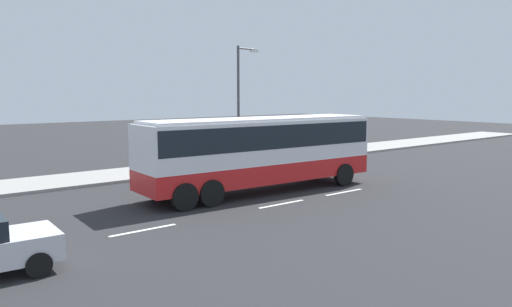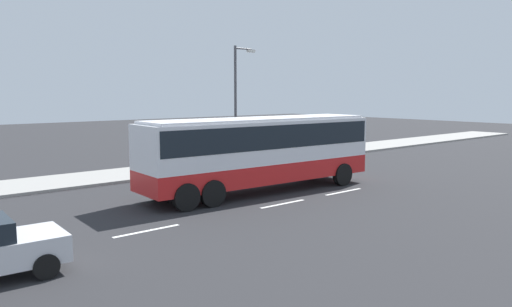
{
  "view_description": "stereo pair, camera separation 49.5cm",
  "coord_description": "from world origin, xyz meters",
  "views": [
    {
      "loc": [
        -14.95,
        -17.29,
        4.55
      ],
      "look_at": [
        -1.14,
        -0.16,
        1.82
      ],
      "focal_mm": 34.48,
      "sensor_mm": 36.0,
      "label": 1
    },
    {
      "loc": [
        -15.33,
        -16.97,
        4.55
      ],
      "look_at": [
        -1.14,
        -0.16,
        1.82
      ],
      "focal_mm": 34.48,
      "sensor_mm": 36.0,
      "label": 2
    }
  ],
  "objects": [
    {
      "name": "street_lamp",
      "position": [
        3.01,
        6.51,
        4.23
      ],
      "size": [
        1.54,
        0.24,
        7.17
      ],
      "color": "#47474C",
      "rests_on": "sidewalk_curb"
    },
    {
      "name": "ground_plane",
      "position": [
        0.0,
        0.0,
        0.0
      ],
      "size": [
        120.0,
        120.0,
        0.0
      ],
      "primitive_type": "plane",
      "color": "#28282B"
    },
    {
      "name": "pedestrian_near_curb",
      "position": [
        5.96,
        8.36,
        1.04
      ],
      "size": [
        0.32,
        0.32,
        1.56
      ],
      "rotation": [
        0.0,
        0.0,
        2.55
      ],
      "color": "brown",
      "rests_on": "sidewalk_curb"
    },
    {
      "name": "sidewalk_curb",
      "position": [
        0.0,
        8.01,
        0.07
      ],
      "size": [
        80.0,
        4.0,
        0.15
      ],
      "primitive_type": "cube",
      "color": "gray",
      "rests_on": "ground_plane"
    },
    {
      "name": "pedestrian_at_crossing",
      "position": [
        7.53,
        7.04,
        1.15
      ],
      "size": [
        0.32,
        0.32,
        1.72
      ],
      "rotation": [
        0.0,
        0.0,
        0.93
      ],
      "color": "#38334C",
      "rests_on": "sidewalk_curb"
    },
    {
      "name": "coach_bus",
      "position": [
        -0.79,
        -0.05,
        2.12
      ],
      "size": [
        11.67,
        3.23,
        3.42
      ],
      "rotation": [
        0.0,
        0.0,
        -0.05
      ],
      "color": "red",
      "rests_on": "ground_plane"
    },
    {
      "name": "lane_centreline",
      "position": [
        -7.69,
        -2.55,
        0.0
      ],
      "size": [
        22.84,
        0.16,
        0.01
      ],
      "color": "white",
      "rests_on": "ground_plane"
    }
  ]
}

